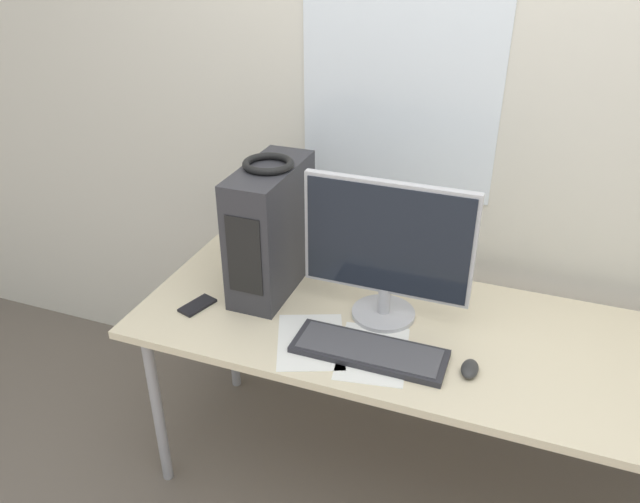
% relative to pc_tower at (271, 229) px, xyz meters
% --- Properties ---
extents(wall_back, '(8.00, 0.07, 2.70)m').
position_rel_pc_tower_xyz_m(wall_back, '(0.63, 0.41, 0.39)').
color(wall_back, beige).
rests_on(wall_back, ground_plane).
extents(desk, '(2.05, 0.74, 0.73)m').
position_rel_pc_tower_xyz_m(desk, '(0.64, -0.08, -0.28)').
color(desk, beige).
rests_on(desk, ground_plane).
extents(pc_tower, '(0.17, 0.42, 0.46)m').
position_rel_pc_tower_xyz_m(pc_tower, '(0.00, 0.00, 0.00)').
color(pc_tower, '#2D2D33').
rests_on(pc_tower, desk).
extents(headphones, '(0.17, 0.17, 0.02)m').
position_rel_pc_tower_xyz_m(headphones, '(-0.00, 0.00, 0.24)').
color(headphones, black).
rests_on(headphones, pc_tower).
extents(monitor_main, '(0.56, 0.22, 0.49)m').
position_rel_pc_tower_xyz_m(monitor_main, '(0.43, -0.05, 0.03)').
color(monitor_main, '#B7B7BC').
rests_on(monitor_main, desk).
extents(keyboard, '(0.48, 0.17, 0.02)m').
position_rel_pc_tower_xyz_m(keyboard, '(0.45, -0.27, -0.22)').
color(keyboard, '#28282D').
rests_on(keyboard, desk).
extents(mouse, '(0.05, 0.09, 0.03)m').
position_rel_pc_tower_xyz_m(mouse, '(0.75, -0.25, -0.21)').
color(mouse, '#2D2D2D').
rests_on(mouse, desk).
extents(cell_phone, '(0.10, 0.14, 0.01)m').
position_rel_pc_tower_xyz_m(cell_phone, '(-0.19, -0.22, -0.23)').
color(cell_phone, black).
rests_on(cell_phone, desk).
extents(paper_sheet_left, '(0.30, 0.35, 0.00)m').
position_rel_pc_tower_xyz_m(paper_sheet_left, '(0.25, -0.27, -0.23)').
color(paper_sheet_left, white).
rests_on(paper_sheet_left, desk).
extents(paper_sheet_front, '(0.26, 0.33, 0.00)m').
position_rel_pc_tower_xyz_m(paper_sheet_front, '(0.46, -0.26, -0.23)').
color(paper_sheet_front, white).
rests_on(paper_sheet_front, desk).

